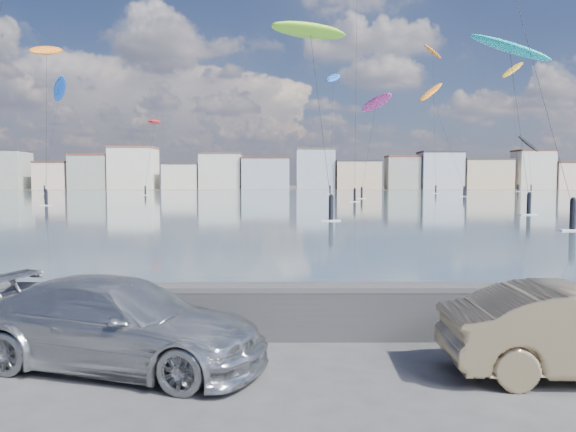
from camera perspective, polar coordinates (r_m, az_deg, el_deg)
The scene contains 17 objects.
ground at distance 8.03m, azimuth -7.41°, elevation -17.73°, with size 700.00×700.00×0.00m, color #333335.
bay_water at distance 98.97m, azimuth -0.74°, elevation 1.89°, with size 500.00×177.00×0.00m, color #2F4654.
far_shore_strip at distance 207.44m, azimuth -0.45°, elevation 2.77°, with size 500.00×60.00×0.00m, color #4C473D.
seawall at distance 10.43m, azimuth -5.55°, elevation -9.36°, with size 400.00×0.36×1.08m.
far_buildings at distance 193.45m, azimuth -0.08°, elevation 4.50°, with size 240.79×13.26×14.60m.
car_silver at distance 9.30m, azimuth -16.86°, elevation -10.40°, with size 1.94×4.77×1.38m, color #B1B4B8.
kitesurfer_0 at distance 178.09m, azimuth 23.21°, elevation 6.71°, with size 5.79×12.82×16.81m.
kitesurfer_1 at distance 136.89m, azimuth 4.62°, elevation 13.69°, with size 5.41×14.54×29.54m.
kitesurfer_4 at distance 80.68m, azimuth -23.31°, elevation 14.95°, with size 4.44×10.77×21.39m.
kitesurfer_6 at distance 150.24m, azimuth 14.50°, elevation 15.57°, with size 6.89×13.83×37.19m.
kitesurfer_7 at distance 148.69m, azimuth -22.19°, elevation 11.75°, with size 6.43×11.50×28.25m.
kitesurfer_8 at distance 48.20m, azimuth 2.28°, elevation 18.00°, with size 7.70×9.75×16.01m.
kitesurfer_9 at distance 177.36m, azimuth 21.85°, elevation 13.50°, with size 9.44×11.03×37.89m.
kitesurfer_12 at distance 63.74m, azimuth 21.58°, elevation 15.46°, with size 8.26×13.89×18.89m.
kitesurfer_15 at distance 104.57m, azimuth 8.96°, elevation 11.20°, with size 7.62×15.59×18.73m.
kitesurfer_16 at distance 123.28m, azimuth 14.38°, elevation 11.91°, with size 7.27×16.52×24.07m.
kitesurfer_17 at distance 125.04m, azimuth -13.40°, elevation 9.21°, with size 4.23×11.36×16.43m.
Camera 1 is at (0.96, -7.42, 2.91)m, focal length 35.00 mm.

